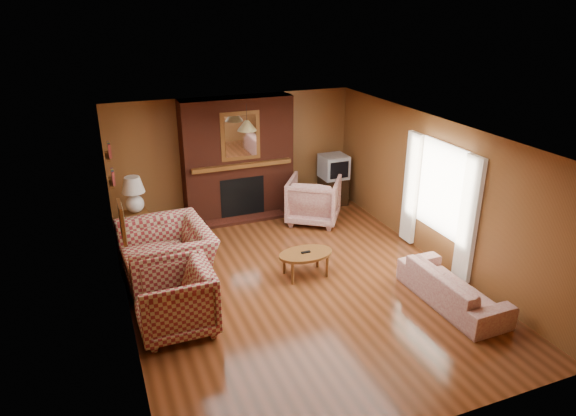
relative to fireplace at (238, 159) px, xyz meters
name	(u,v)px	position (x,y,z in m)	size (l,w,h in m)	color
floor	(294,281)	(0.00, -2.98, -1.18)	(6.50, 6.50, 0.00)	#47230F
ceiling	(295,132)	(0.00, -2.98, 1.22)	(6.50, 6.50, 0.00)	white
wall_back	(234,154)	(0.00, 0.27, 0.02)	(6.50, 6.50, 0.00)	brown
wall_front	(426,334)	(0.00, -6.23, 0.02)	(6.50, 6.50, 0.00)	brown
wall_left	(121,238)	(-2.50, -2.98, 0.02)	(6.50, 6.50, 0.00)	brown
wall_right	(434,190)	(2.50, -2.98, 0.02)	(6.50, 6.50, 0.00)	brown
fireplace	(238,159)	(0.00, 0.00, 0.00)	(2.20, 0.82, 2.40)	#4F1D11
window_right	(439,198)	(2.45, -3.18, -0.06)	(0.10, 1.85, 2.00)	beige
bookshelf	(110,164)	(-2.44, -1.08, 0.48)	(0.09, 0.55, 0.71)	brown
botanical_print	(122,222)	(-2.47, -3.28, 0.37)	(0.05, 0.40, 0.50)	brown
pendant_light	(247,126)	(0.00, -0.68, 0.82)	(0.36, 0.36, 0.48)	black
plaid_loveseat	(167,257)	(-1.85, -2.35, -0.71)	(1.46, 1.28, 0.95)	maroon
plaid_armchair	(175,299)	(-1.95, -3.56, -0.72)	(0.99, 1.01, 0.92)	maroon
floral_sofa	(453,287)	(1.90, -4.40, -0.92)	(1.80, 0.70, 0.53)	#C5B099
floral_armchair	(314,200)	(1.26, -0.92, -0.73)	(0.97, 1.00, 0.91)	#C5B099
coffee_table	(306,256)	(0.24, -2.87, -0.83)	(0.89, 0.55, 0.43)	brown
side_table	(138,226)	(-2.10, -0.53, -0.90)	(0.42, 0.42, 0.56)	brown
table_lamp	(134,193)	(-2.10, -0.53, -0.25)	(0.41, 0.41, 0.67)	silver
tv_stand	(333,190)	(2.05, -0.18, -0.89)	(0.54, 0.49, 0.59)	black
crt_tv	(334,167)	(2.05, -0.19, -0.35)	(0.54, 0.54, 0.50)	#9EA1A6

